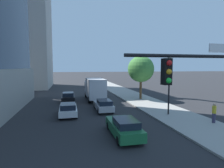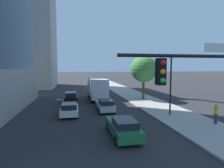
# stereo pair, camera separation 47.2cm
# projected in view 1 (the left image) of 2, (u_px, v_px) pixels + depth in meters

# --- Properties ---
(sidewalk) EXTENTS (5.09, 120.00, 0.15)m
(sidewalk) POSITION_uv_depth(u_px,v_px,m) (153.00, 105.00, 24.51)
(sidewalk) COLOR #9E9B93
(sidewalk) RESTS_ON ground
(construction_building) EXTENTS (16.95, 21.70, 41.52)m
(construction_building) POSITION_uv_depth(u_px,v_px,m) (19.00, 13.00, 45.29)
(construction_building) COLOR #B2AFA8
(construction_building) RESTS_ON ground
(traffic_light_pole) EXTENTS (6.58, 0.48, 6.13)m
(traffic_light_pole) POSITION_uv_depth(u_px,v_px,m) (221.00, 85.00, 8.07)
(traffic_light_pole) COLOR black
(traffic_light_pole) RESTS_ON sidewalk
(street_lamp) EXTENTS (0.44, 0.44, 6.12)m
(street_lamp) POSITION_uv_depth(u_px,v_px,m) (169.00, 76.00, 19.33)
(street_lamp) COLOR black
(street_lamp) RESTS_ON sidewalk
(street_tree) EXTENTS (4.02, 4.02, 6.63)m
(street_tree) POSITION_uv_depth(u_px,v_px,m) (141.00, 69.00, 28.84)
(street_tree) COLOR brown
(street_tree) RESTS_ON sidewalk
(car_white) EXTENTS (1.77, 4.19, 1.37)m
(car_white) POSITION_uv_depth(u_px,v_px,m) (68.00, 109.00, 19.51)
(car_white) COLOR silver
(car_white) RESTS_ON ground
(car_silver) EXTENTS (1.72, 4.46, 1.39)m
(car_silver) POSITION_uv_depth(u_px,v_px,m) (104.00, 105.00, 21.64)
(car_silver) COLOR #B7B7BC
(car_silver) RESTS_ON ground
(car_black) EXTENTS (1.79, 4.63, 1.47)m
(car_black) POSITION_uv_depth(u_px,v_px,m) (68.00, 97.00, 27.17)
(car_black) COLOR black
(car_black) RESTS_ON ground
(car_green) EXTENTS (1.75, 4.65, 1.42)m
(car_green) POSITION_uv_depth(u_px,v_px,m) (124.00, 127.00, 13.70)
(car_green) COLOR #1E6638
(car_green) RESTS_ON ground
(box_truck) EXTENTS (2.40, 7.95, 3.35)m
(box_truck) POSITION_uv_depth(u_px,v_px,m) (95.00, 88.00, 28.81)
(box_truck) COLOR silver
(box_truck) RESTS_ON ground
(pedestrian_yellow_shirt) EXTENTS (0.34, 0.34, 1.73)m
(pedestrian_yellow_shirt) POSITION_uv_depth(u_px,v_px,m) (214.00, 113.00, 16.60)
(pedestrian_yellow_shirt) COLOR #38334C
(pedestrian_yellow_shirt) RESTS_ON sidewalk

